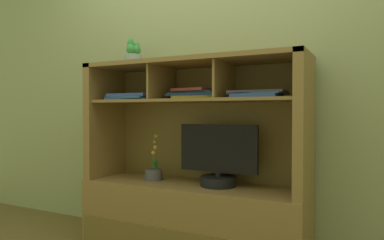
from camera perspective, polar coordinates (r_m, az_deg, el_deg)
The scene contains 8 objects.
back_wall at distance 2.76m, azimuth 2.57°, elevation 10.21°, with size 6.00×0.02×2.80m, color #929D66.
media_console at distance 2.55m, azimuth 0.10°, elevation -11.43°, with size 1.57×0.51×1.33m.
tv_monitor at distance 2.43m, azimuth 4.17°, elevation -6.54°, with size 0.55×0.24×0.42m.
potted_orchid at distance 2.68m, azimuth -6.07°, elevation -8.32°, with size 0.14×0.14×0.34m.
magazine_stack_left at distance 2.54m, azimuth 0.76°, elevation 4.10°, with size 0.38×0.30×0.08m.
magazine_stack_centre at distance 2.69m, azimuth -9.15°, elevation 3.61°, with size 0.37×0.31×0.04m.
magazine_stack_right at distance 2.25m, azimuth 10.40°, elevation 4.05°, with size 0.35×0.29×0.04m.
potted_succulent at distance 2.79m, azimuth -9.32°, elevation 10.13°, with size 0.15×0.15×0.20m.
Camera 1 is at (1.12, -2.21, 0.97)m, focal length 33.60 mm.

